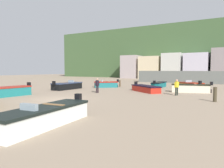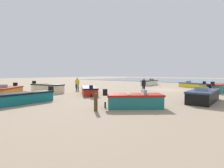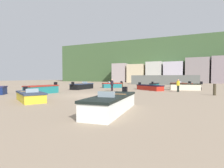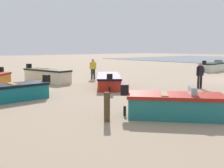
# 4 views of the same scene
# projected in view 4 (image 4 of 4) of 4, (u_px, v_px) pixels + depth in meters

# --- Properties ---
(boat_red_3) EXTENTS (4.43, 3.94, 1.08)m
(boat_red_3) POSITION_uv_depth(u_px,v_px,m) (109.00, 81.00, 16.72)
(boat_red_3) COLOR red
(boat_red_3) RESTS_ON ground
(boat_teal_5) EXTENTS (1.36, 4.66, 1.11)m
(boat_teal_5) POSITION_uv_depth(u_px,v_px,m) (2.00, 93.00, 11.87)
(boat_teal_5) COLOR #136871
(boat_teal_5) RESTS_ON ground
(boat_cream_7) EXTENTS (4.43, 2.00, 1.27)m
(boat_cream_7) POSITION_uv_depth(u_px,v_px,m) (47.00, 75.00, 18.96)
(boat_cream_7) COLOR beige
(boat_cream_7) RESTS_ON ground
(boat_white_8) EXTENTS (1.98, 5.60, 1.21)m
(boat_white_8) POSITION_uv_depth(u_px,v_px,m) (215.00, 67.00, 28.53)
(boat_white_8) COLOR white
(boat_white_8) RESTS_ON ground
(boat_teal_9) EXTENTS (3.44, 3.25, 1.17)m
(boat_teal_9) POSITION_uv_depth(u_px,v_px,m) (175.00, 105.00, 9.24)
(boat_teal_9) COLOR #1E6A6F
(boat_teal_9) RESTS_ON ground
(mooring_post_near_water) EXTENTS (0.21, 0.21, 1.00)m
(mooring_post_near_water) POSITION_uv_depth(u_px,v_px,m) (107.00, 107.00, 8.71)
(mooring_post_near_water) COLOR #4B3821
(mooring_post_near_water) RESTS_ON ground
(mooring_post_mid_beach) EXTENTS (0.28, 0.28, 1.19)m
(mooring_post_mid_beach) POSITION_uv_depth(u_px,v_px,m) (94.00, 67.00, 25.35)
(mooring_post_mid_beach) COLOR #403826
(mooring_post_mid_beach) RESTS_ON ground
(beach_walker_foreground) EXTENTS (0.48, 0.48, 1.62)m
(beach_walker_foreground) POSITION_uv_depth(u_px,v_px,m) (93.00, 67.00, 20.73)
(beach_walker_foreground) COLOR black
(beach_walker_foreground) RESTS_ON ground
(beach_walker_distant) EXTENTS (0.43, 0.53, 1.62)m
(beach_walker_distant) POSITION_uv_depth(u_px,v_px,m) (200.00, 73.00, 15.83)
(beach_walker_distant) COLOR black
(beach_walker_distant) RESTS_ON ground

